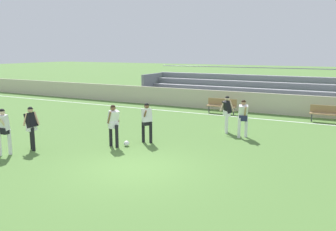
% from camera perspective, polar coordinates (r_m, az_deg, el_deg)
% --- Properties ---
extents(ground_plane, '(160.00, 160.00, 0.00)m').
position_cam_1_polar(ground_plane, '(11.76, -5.46, -8.42)').
color(ground_plane, '#517A38').
extents(field_line_sideline, '(44.00, 0.12, 0.01)m').
position_cam_1_polar(field_line_sideline, '(20.93, 10.22, -0.14)').
color(field_line_sideline, white).
rests_on(field_line_sideline, ground).
extents(sideline_wall, '(48.00, 0.16, 1.23)m').
position_cam_1_polar(sideline_wall, '(22.64, 11.74, 2.18)').
color(sideline_wall, beige).
rests_on(sideline_wall, ground).
extents(bleacher_stand, '(17.82, 3.43, 2.57)m').
position_cam_1_polar(bleacher_stand, '(24.67, 15.73, 3.78)').
color(bleacher_stand, '#B2B2B7').
rests_on(bleacher_stand, ground).
extents(bench_centre_sideline, '(1.80, 0.40, 0.90)m').
position_cam_1_polar(bench_centre_sideline, '(20.59, 24.24, 0.46)').
color(bench_centre_sideline, '#99754C').
rests_on(bench_centre_sideline, ground).
extents(bench_near_wall_gap, '(1.80, 0.40, 0.90)m').
position_cam_1_polar(bench_near_wall_gap, '(21.72, 8.59, 1.75)').
color(bench_near_wall_gap, '#99754C').
rests_on(bench_near_wall_gap, ground).
extents(player_white_on_ball, '(0.47, 0.57, 1.69)m').
position_cam_1_polar(player_white_on_ball, '(14.14, -8.74, -1.03)').
color(player_white_on_ball, black).
rests_on(player_white_on_ball, ground).
extents(player_white_wide_left, '(0.47, 0.70, 1.66)m').
position_cam_1_polar(player_white_wide_left, '(14.66, -3.41, -0.59)').
color(player_white_wide_left, black).
rests_on(player_white_wide_left, ground).
extents(player_dark_trailing_run, '(0.65, 0.53, 1.72)m').
position_cam_1_polar(player_dark_trailing_run, '(16.62, 9.41, 0.75)').
color(player_dark_trailing_run, white).
rests_on(player_dark_trailing_run, ground).
extents(player_white_dropping_back, '(0.46, 0.65, 1.72)m').
position_cam_1_polar(player_white_dropping_back, '(14.18, -24.89, -1.76)').
color(player_white_dropping_back, white).
rests_on(player_white_dropping_back, ground).
extents(player_white_overlapping, '(0.49, 0.70, 1.67)m').
position_cam_1_polar(player_white_overlapping, '(15.83, 11.93, 0.05)').
color(player_white_overlapping, white).
rests_on(player_white_overlapping, ground).
extents(player_dark_pressing_high, '(0.47, 0.44, 1.68)m').
position_cam_1_polar(player_dark_pressing_high, '(14.52, -21.04, -1.32)').
color(player_dark_pressing_high, black).
rests_on(player_dark_pressing_high, ground).
extents(soccer_ball, '(0.22, 0.22, 0.22)m').
position_cam_1_polar(soccer_ball, '(14.36, -6.67, -4.47)').
color(soccer_ball, white).
rests_on(soccer_ball, ground).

